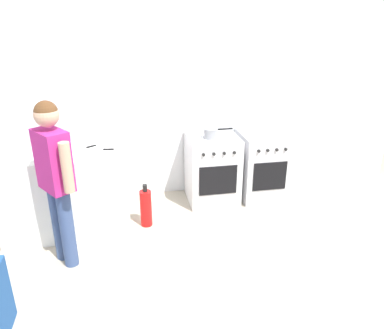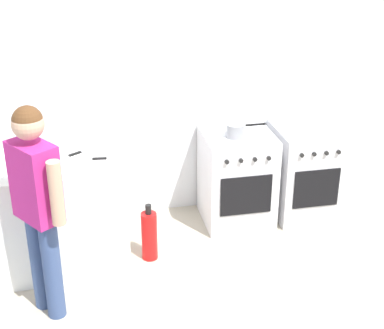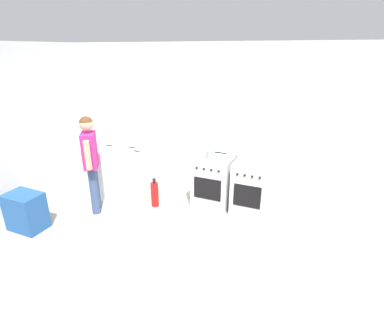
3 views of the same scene
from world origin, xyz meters
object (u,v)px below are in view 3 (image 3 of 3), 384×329
Objects in this scene: larder_cabinet at (89,130)px; oven_left at (214,180)px; knife_chef at (114,146)px; fire_extinguisher at (155,194)px; knife_utility at (135,147)px; recycling_crate_lower at (28,220)px; recycling_crate_upper at (24,203)px; pot at (211,154)px; knife_bread at (132,150)px; oven_right at (252,187)px; person at (91,157)px.

oven_left is at bearing -2.20° from larder_cabinet.
larder_cabinet reaches higher than knife_chef.
knife_utility is at bearing 153.73° from fire_extinguisher.
recycling_crate_lower is 0.28m from recycling_crate_upper.
pot reaches higher than knife_chef.
recycling_crate_upper is (-0.93, -1.42, -0.48)m from knife_bread.
person is (-2.32, -0.99, 0.50)m from oven_right.
recycling_crate_upper is at bearing -147.98° from oven_right.
knife_utility is 0.11× the size of larder_cabinet.
pot is 0.99× the size of knife_bread.
fire_extinguisher is at bearing -153.37° from pot.
recycling_crate_upper is at bearing -141.20° from oven_left.
oven_right is at bearing 17.52° from fire_extinguisher.
larder_cabinet reaches higher than oven_left.
knife_bread is at bearing -12.08° from knife_chef.
oven_left is 0.64m from oven_right.
recycling_crate_upper is (-1.38, -1.33, 0.20)m from fire_extinguisher.
knife_chef is 0.70m from person.
knife_chef is at bearing -172.88° from oven_right.
knife_chef is at bearing 168.51° from fire_extinguisher.
oven_right is 0.42× the size of larder_cabinet.
knife_chef is 0.43m from knife_bread.
pot is at bearing -3.58° from larder_cabinet.
fire_extinguisher is 0.96× the size of recycling_crate_upper.
pot is 1.54× the size of knife_utility.
oven_left is at bearing 16.31° from knife_bread.
larder_cabinet is (-2.61, 0.16, 0.09)m from pot.
knife_utility and knife_bread have the same top height.
person reaches higher than recycling_crate_lower.
oven_right is at bearing 7.12° from knife_chef.
recycling_crate_lower is (-0.58, -0.82, -0.79)m from person.
pot is 1.88m from person.
recycling_crate_lower is at bearing -141.20° from oven_left.
recycling_crate_lower is (-0.93, -1.42, -0.76)m from knife_bread.
person is at bearing -48.29° from larder_cabinet.
person reaches higher than recycling_crate_upper.
larder_cabinet is (-1.32, 0.49, 0.10)m from knife_bread.
knife_bread is 0.70m from person.
oven_left is at bearing 38.80° from recycling_crate_lower.
knife_bread is 0.22× the size of person.
pot reaches higher than recycling_crate_lower.
pot is 0.22× the size of person.
knife_utility is (-1.32, -0.18, -0.01)m from pot.
oven_left is at bearing 38.80° from recycling_crate_upper.
larder_cabinet is at bearing 101.67° from recycling_crate_lower.
pot is at bearing 26.63° from fire_extinguisher.
recycling_crate_upper is (0.00, 0.00, 0.28)m from recycling_crate_lower.
oven_right is 1.70× the size of fire_extinguisher.
person is (0.08, -0.70, 0.02)m from knife_chef.
knife_utility reaches higher than oven_left.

